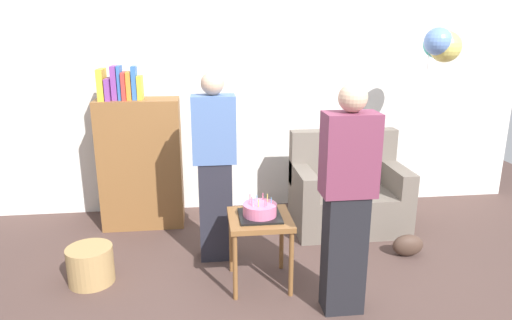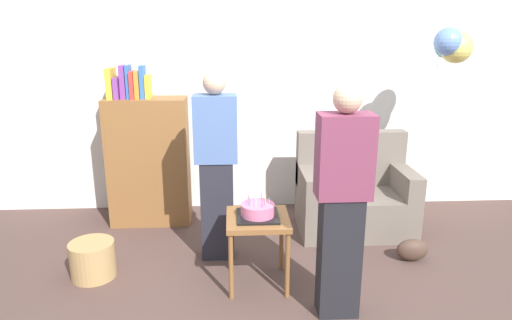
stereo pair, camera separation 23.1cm
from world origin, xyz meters
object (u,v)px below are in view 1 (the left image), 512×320
(bookshelf, at_px, (140,160))
(wicker_basket, at_px, (91,265))
(birthday_cake, at_px, (260,211))
(side_table, at_px, (260,227))
(person_blowing_candles, at_px, (215,167))
(balloon_bunch, at_px, (441,45))
(couch, at_px, (347,194))
(person_holding_cake, at_px, (347,201))
(handbag, at_px, (408,245))

(bookshelf, relative_size, wicker_basket, 4.50)
(birthday_cake, bearing_deg, side_table, -97.11)
(bookshelf, height_order, wicker_basket, bookshelf)
(person_blowing_candles, distance_m, balloon_bunch, 2.38)
(birthday_cake, height_order, balloon_bunch, balloon_bunch)
(wicker_basket, bearing_deg, bookshelf, 75.27)
(bookshelf, bearing_deg, couch, -7.92)
(person_blowing_candles, bearing_deg, person_holding_cake, -48.25)
(handbag, bearing_deg, balloon_bunch, 54.62)
(bookshelf, relative_size, person_holding_cake, 0.99)
(couch, bearing_deg, person_holding_cake, -108.72)
(side_table, xyz_separation_m, wicker_basket, (-1.34, 0.17, -0.33))
(person_blowing_candles, bearing_deg, side_table, -58.17)
(handbag, bearing_deg, couch, 116.40)
(couch, relative_size, person_blowing_candles, 0.67)
(person_holding_cake, height_order, balloon_bunch, balloon_bunch)
(couch, xyz_separation_m, balloon_bunch, (0.78, -0.09, 1.47))
(couch, xyz_separation_m, birthday_cake, (-1.02, -1.00, 0.28))
(side_table, relative_size, person_blowing_candles, 0.35)
(birthday_cake, xyz_separation_m, person_holding_cake, (0.54, -0.42, 0.22))
(person_holding_cake, bearing_deg, bookshelf, -37.33)
(wicker_basket, bearing_deg, couch, 19.27)
(wicker_basket, bearing_deg, handbag, 2.58)
(couch, height_order, handbag, couch)
(wicker_basket, xyz_separation_m, balloon_bunch, (3.13, 0.73, 1.66))
(bookshelf, height_order, person_blowing_candles, person_blowing_candles)
(couch, relative_size, handbag, 3.93)
(person_blowing_candles, relative_size, person_holding_cake, 1.00)
(bookshelf, distance_m, wicker_basket, 1.27)
(bookshelf, bearing_deg, side_table, -50.87)
(side_table, distance_m, birthday_cake, 0.13)
(couch, bearing_deg, wicker_basket, -160.73)
(birthday_cake, bearing_deg, person_holding_cake, -37.54)
(wicker_basket, distance_m, handbag, 2.71)
(birthday_cake, bearing_deg, balloon_bunch, 26.59)
(couch, distance_m, person_blowing_candles, 1.52)
(handbag, relative_size, balloon_bunch, 0.14)
(birthday_cake, relative_size, handbag, 1.14)
(person_holding_cake, bearing_deg, birthday_cake, -27.89)
(wicker_basket, bearing_deg, person_blowing_candles, 16.84)
(couch, xyz_separation_m, bookshelf, (-2.06, 0.29, 0.35))
(couch, relative_size, birthday_cake, 3.44)
(person_blowing_candles, relative_size, handbag, 5.82)
(person_holding_cake, height_order, handbag, person_holding_cake)
(bookshelf, bearing_deg, birthday_cake, -50.87)
(wicker_basket, xyz_separation_m, handbag, (2.70, 0.12, -0.05))
(wicker_basket, relative_size, balloon_bunch, 0.18)
(person_holding_cake, relative_size, wicker_basket, 4.53)
(couch, height_order, bookshelf, bookshelf)
(birthday_cake, bearing_deg, couch, 44.30)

